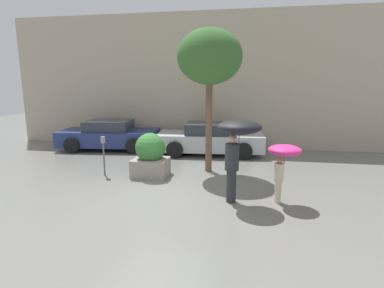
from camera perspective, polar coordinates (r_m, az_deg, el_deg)
The scene contains 9 objects.
ground_plane at distance 8.08m, azimuth -5.69°, elevation -9.39°, with size 40.00×40.00×0.00m, color slate.
building_facade at distance 13.93m, azimuth 1.37°, elevation 11.87°, with size 18.00×0.30×6.00m.
planter_box at distance 9.44m, azimuth -7.92°, elevation -2.23°, with size 1.08×0.93×1.38m.
person_adult at distance 7.14m, azimuth 8.62°, elevation 1.23°, with size 1.05×1.05×2.03m.
person_child at distance 7.44m, azimuth 17.04°, elevation -2.21°, with size 0.79×0.79×1.44m.
parked_car_near at distance 12.53m, azimuth 3.41°, elevation 0.94°, with size 4.46×2.30×1.29m.
parked_car_far at distance 13.91m, azimuth -15.43°, elevation 1.59°, with size 4.45×2.40×1.29m.
street_tree at distance 9.73m, azimuth 3.37°, elevation 16.05°, with size 2.05×2.05×4.57m.
parking_meter at distance 9.79m, azimuth -16.54°, elevation -0.67°, with size 0.14×0.14×1.25m.
Camera 1 is at (2.07, -7.28, 2.83)m, focal length 28.00 mm.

